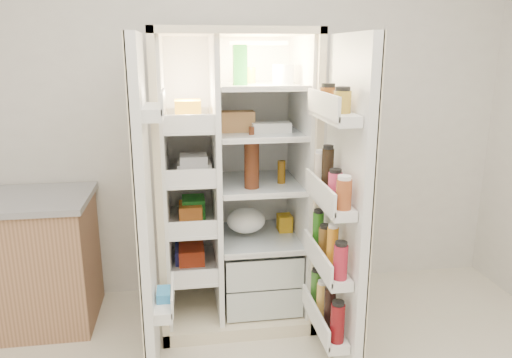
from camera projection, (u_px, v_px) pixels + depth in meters
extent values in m
cube|color=silver|center=(220.00, 101.00, 3.24)|extent=(4.00, 0.02, 2.70)
cube|color=beige|center=(229.00, 168.00, 3.30)|extent=(0.92, 0.04, 1.80)
cube|color=beige|center=(161.00, 184.00, 2.92)|extent=(0.04, 0.70, 1.80)
cube|color=beige|center=(303.00, 178.00, 3.05)|extent=(0.04, 0.70, 1.80)
cube|color=beige|center=(232.00, 32.00, 2.76)|extent=(0.92, 0.70, 0.04)
cube|color=beige|center=(235.00, 306.00, 3.21)|extent=(0.92, 0.70, 0.08)
cube|color=white|center=(229.00, 167.00, 3.27)|extent=(0.84, 0.02, 1.68)
cube|color=white|center=(166.00, 180.00, 2.92)|extent=(0.02, 0.62, 1.68)
cube|color=white|center=(299.00, 175.00, 3.04)|extent=(0.02, 0.62, 1.68)
cube|color=white|center=(216.00, 179.00, 2.96)|extent=(0.03, 0.62, 1.68)
cube|color=#BAC3BE|center=(259.00, 286.00, 3.17)|extent=(0.47, 0.52, 0.19)
cube|color=#BAC3BE|center=(259.00, 258.00, 3.12)|extent=(0.47, 0.52, 0.19)
cube|color=#FFD18C|center=(257.00, 43.00, 2.84)|extent=(0.30, 0.30, 0.02)
cube|color=white|center=(194.00, 266.00, 3.09)|extent=(0.28, 0.58, 0.02)
cube|color=white|center=(192.00, 221.00, 3.01)|extent=(0.28, 0.58, 0.02)
cube|color=white|center=(190.00, 175.00, 2.93)|extent=(0.28, 0.58, 0.02)
cube|color=white|center=(188.00, 126.00, 2.85)|extent=(0.28, 0.58, 0.02)
cube|color=silver|center=(259.00, 237.00, 3.10)|extent=(0.49, 0.58, 0.01)
cube|color=silver|center=(259.00, 183.00, 3.01)|extent=(0.49, 0.58, 0.01)
cube|color=silver|center=(259.00, 132.00, 2.93)|extent=(0.49, 0.58, 0.02)
cube|color=silver|center=(259.00, 85.00, 2.86)|extent=(0.49, 0.58, 0.02)
cube|color=red|center=(193.00, 257.00, 3.07)|extent=(0.16, 0.20, 0.10)
cube|color=#268B2C|center=(192.00, 211.00, 2.99)|extent=(0.14, 0.18, 0.12)
cube|color=silver|center=(190.00, 167.00, 2.92)|extent=(0.20, 0.22, 0.07)
cube|color=yellow|center=(188.00, 112.00, 2.83)|extent=(0.15, 0.16, 0.14)
cube|color=navy|center=(193.00, 258.00, 3.07)|extent=(0.18, 0.20, 0.09)
cube|color=orange|center=(192.00, 212.00, 2.99)|extent=(0.14, 0.18, 0.10)
cube|color=white|center=(190.00, 163.00, 2.91)|extent=(0.16, 0.16, 0.12)
sphere|color=orange|center=(242.00, 302.00, 3.09)|extent=(0.07, 0.07, 0.07)
sphere|color=orange|center=(255.00, 298.00, 3.14)|extent=(0.07, 0.07, 0.07)
sphere|color=orange|center=(271.00, 299.00, 3.12)|extent=(0.07, 0.07, 0.07)
sphere|color=orange|center=(246.00, 291.00, 3.23)|extent=(0.07, 0.07, 0.07)
ellipsoid|color=#3D7A28|center=(258.00, 254.00, 3.14)|extent=(0.26, 0.24, 0.11)
cylinder|color=#4D2110|center=(252.00, 165.00, 2.85)|extent=(0.09, 0.09, 0.28)
cylinder|color=brown|center=(281.00, 172.00, 2.97)|extent=(0.05, 0.05, 0.14)
cube|color=#23822B|center=(240.00, 65.00, 2.75)|extent=(0.08, 0.08, 0.22)
cylinder|color=white|center=(283.00, 74.00, 2.84)|extent=(0.12, 0.12, 0.11)
cylinder|color=olive|center=(250.00, 75.00, 2.93)|extent=(0.07, 0.07, 0.09)
cube|color=silver|center=(271.00, 127.00, 2.87)|extent=(0.23, 0.10, 0.06)
cube|color=#A16F40|center=(237.00, 121.00, 2.89)|extent=(0.20, 0.11, 0.12)
ellipsoid|color=white|center=(246.00, 225.00, 3.07)|extent=(0.24, 0.22, 0.16)
cube|color=gold|center=(285.00, 223.00, 3.19)|extent=(0.09, 0.11, 0.11)
cube|color=white|center=(145.00, 214.00, 2.39)|extent=(0.05, 0.40, 1.72)
cube|color=beige|center=(140.00, 214.00, 2.38)|extent=(0.01, 0.40, 1.72)
cube|color=white|center=(164.00, 304.00, 2.53)|extent=(0.09, 0.32, 0.06)
cube|color=white|center=(154.00, 112.00, 2.27)|extent=(0.09, 0.32, 0.06)
cube|color=#338CCC|center=(164.00, 299.00, 2.52)|extent=(0.07, 0.12, 0.10)
cube|color=white|center=(346.00, 210.00, 2.45)|extent=(0.05, 0.58, 1.72)
cube|color=beige|center=(350.00, 210.00, 2.45)|extent=(0.01, 0.58, 1.72)
cube|color=white|center=(325.00, 324.00, 2.60)|extent=(0.11, 0.50, 0.05)
cube|color=white|center=(327.00, 265.00, 2.51)|extent=(0.11, 0.50, 0.05)
cube|color=white|center=(330.00, 201.00, 2.42)|extent=(0.11, 0.50, 0.05)
cube|color=white|center=(333.00, 115.00, 2.31)|extent=(0.11, 0.50, 0.05)
cylinder|color=#630B0F|center=(337.00, 323.00, 2.38)|extent=(0.07, 0.07, 0.20)
cylinder|color=black|center=(330.00, 308.00, 2.50)|extent=(0.06, 0.06, 0.22)
cylinder|color=gold|center=(322.00, 299.00, 2.63)|extent=(0.06, 0.06, 0.18)
cylinder|color=#306622|center=(316.00, 287.00, 2.75)|extent=(0.06, 0.06, 0.19)
cylinder|color=maroon|center=(340.00, 262.00, 2.29)|extent=(0.07, 0.07, 0.17)
cylinder|color=orange|center=(332.00, 247.00, 2.41)|extent=(0.06, 0.06, 0.21)
cylinder|color=brown|center=(325.00, 242.00, 2.54)|extent=(0.07, 0.07, 0.16)
cylinder|color=#256416|center=(318.00, 230.00, 2.66)|extent=(0.06, 0.06, 0.20)
cylinder|color=#954420|center=(344.00, 194.00, 2.20)|extent=(0.07, 0.07, 0.14)
cylinder|color=#C93355|center=(335.00, 187.00, 2.33)|extent=(0.07, 0.07, 0.14)
cylinder|color=black|center=(327.00, 171.00, 2.44)|extent=(0.06, 0.06, 0.23)
cylinder|color=beige|center=(320.00, 170.00, 2.57)|extent=(0.06, 0.06, 0.18)
cylinder|color=#AA852A|center=(342.00, 102.00, 2.18)|extent=(0.08, 0.08, 0.10)
cylinder|color=brown|center=(328.00, 97.00, 2.39)|extent=(0.08, 0.08, 0.10)
cube|color=#A47652|center=(0.00, 266.00, 2.98)|extent=(1.11, 0.57, 0.79)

